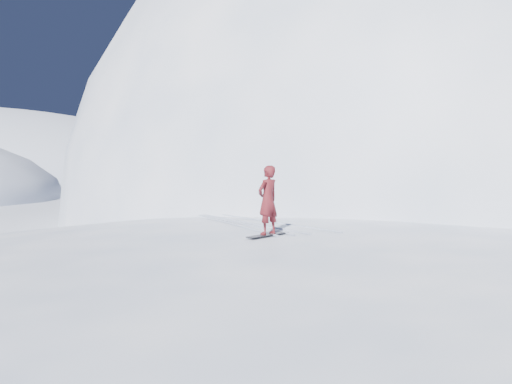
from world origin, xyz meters
TOP-DOWN VIEW (x-y plane):
  - ground at (0.00, 0.00)m, footprint 400.00×400.00m
  - near_ridge at (1.00, 3.00)m, footprint 36.00×28.00m
  - summit_peak at (22.00, 26.00)m, footprint 60.00×56.00m
  - peak_shoulder at (10.00, 20.00)m, footprint 28.00×24.00m
  - wind_bumps at (-0.56, 2.12)m, footprint 16.00×14.40m
  - snowboard at (-0.58, 1.43)m, footprint 1.36×0.88m
  - snowboarder at (-0.58, 1.43)m, footprint 0.79×0.70m
  - board_tracks at (-0.26, 4.14)m, footprint 2.93×5.94m

SIDE VIEW (x-z plane):
  - ground at x=0.00m, z-range 0.00..0.00m
  - near_ridge at x=1.00m, z-range -2.40..2.40m
  - summit_peak at x=22.00m, z-range -28.00..28.00m
  - peak_shoulder at x=10.00m, z-range -9.00..9.00m
  - wind_bumps at x=-0.56m, z-range -0.50..0.50m
  - snowboard at x=-0.58m, z-range 2.40..2.42m
  - board_tracks at x=-0.26m, z-range 2.40..2.44m
  - snowboarder at x=-0.58m, z-range 2.42..4.25m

